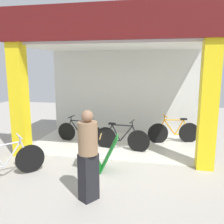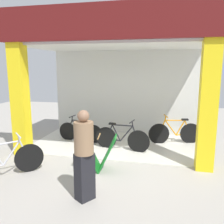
# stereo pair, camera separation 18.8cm
# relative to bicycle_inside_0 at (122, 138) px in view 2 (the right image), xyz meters

# --- Properties ---
(ground_plane) EXTENTS (18.27, 18.27, 0.00)m
(ground_plane) POSITION_rel_bicycle_inside_0_xyz_m (-0.25, -0.85, -0.36)
(ground_plane) COLOR #9E9991
(ground_plane) RESTS_ON ground
(shop_facade) EXTENTS (5.34, 3.05, 3.80)m
(shop_facade) POSITION_rel_bicycle_inside_0_xyz_m (-0.25, 0.53, 1.66)
(shop_facade) COLOR beige
(shop_facade) RESTS_ON ground
(bicycle_inside_0) EXTENTS (1.61, 0.45, 0.90)m
(bicycle_inside_0) POSITION_rel_bicycle_inside_0_xyz_m (0.00, 0.00, 0.00)
(bicycle_inside_0) COLOR black
(bicycle_inside_0) RESTS_ON ground
(bicycle_inside_1) EXTENTS (1.60, 0.54, 0.91)m
(bicycle_inside_1) POSITION_rel_bicycle_inside_0_xyz_m (1.51, 0.96, 0.00)
(bicycle_inside_1) COLOR black
(bicycle_inside_1) RESTS_ON ground
(bicycle_inside_2) EXTENTS (1.51, 0.42, 0.83)m
(bicycle_inside_2) POSITION_rel_bicycle_inside_0_xyz_m (-1.43, 0.49, -0.02)
(bicycle_inside_2) COLOR black
(bicycle_inside_2) RESTS_ON ground
(bicycle_parked_0) EXTENTS (1.20, 1.20, 0.91)m
(bicycle_parked_0) POSITION_rel_bicycle_inside_0_xyz_m (-2.17, -2.23, 0.01)
(bicycle_parked_0) COLOR black
(bicycle_parked_0) RESTS_ON ground
(sandwich_board_sign) EXTENTS (0.87, 0.58, 0.84)m
(sandwich_board_sign) POSITION_rel_bicycle_inside_0_xyz_m (-0.27, -1.44, 0.06)
(sandwich_board_sign) COLOR #197226
(sandwich_board_sign) RESTS_ON ground
(pedestrian_0) EXTENTS (0.48, 0.48, 1.66)m
(pedestrian_0) POSITION_rel_bicycle_inside_0_xyz_m (-0.18, -2.71, 0.50)
(pedestrian_0) COLOR black
(pedestrian_0) RESTS_ON ground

